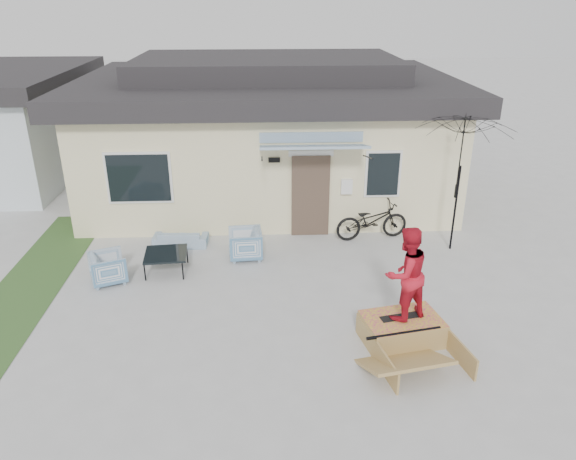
{
  "coord_description": "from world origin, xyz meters",
  "views": [
    {
      "loc": [
        -0.22,
        -8.34,
        5.74
      ],
      "look_at": [
        0.3,
        1.8,
        1.3
      ],
      "focal_mm": 33.94,
      "sensor_mm": 36.0,
      "label": 1
    }
  ],
  "objects_px": {
    "armchair_left": "(108,266)",
    "bicycle": "(372,217)",
    "patio_umbrella": "(459,180)",
    "skateboard": "(402,316)",
    "skater": "(406,272)",
    "loveseat": "(181,236)",
    "skate_ramp": "(402,329)",
    "coffee_table": "(167,262)",
    "armchair_right": "(245,243)"
  },
  "relations": [
    {
      "from": "loveseat",
      "to": "patio_umbrella",
      "type": "distance_m",
      "value": 6.77
    },
    {
      "from": "loveseat",
      "to": "skateboard",
      "type": "xyz_separation_m",
      "value": [
        4.45,
        -4.19,
        0.22
      ]
    },
    {
      "from": "skateboard",
      "to": "skater",
      "type": "height_order",
      "value": "skater"
    },
    {
      "from": "patio_umbrella",
      "to": "skateboard",
      "type": "bearing_deg",
      "value": -120.14
    },
    {
      "from": "loveseat",
      "to": "skateboard",
      "type": "relative_size",
      "value": 1.7
    },
    {
      "from": "patio_umbrella",
      "to": "loveseat",
      "type": "bearing_deg",
      "value": 175.49
    },
    {
      "from": "armchair_right",
      "to": "coffee_table",
      "type": "relative_size",
      "value": 0.85
    },
    {
      "from": "armchair_right",
      "to": "skateboard",
      "type": "relative_size",
      "value": 0.99
    },
    {
      "from": "skateboard",
      "to": "armchair_right",
      "type": "bearing_deg",
      "value": 117.56
    },
    {
      "from": "coffee_table",
      "to": "patio_umbrella",
      "type": "xyz_separation_m",
      "value": [
        6.72,
        0.84,
        1.52
      ]
    },
    {
      "from": "loveseat",
      "to": "coffee_table",
      "type": "distance_m",
      "value": 1.36
    },
    {
      "from": "skater",
      "to": "patio_umbrella",
      "type": "bearing_deg",
      "value": -145.51
    },
    {
      "from": "skate_ramp",
      "to": "patio_umbrella",
      "type": "bearing_deg",
      "value": 49.14
    },
    {
      "from": "armchair_right",
      "to": "skate_ramp",
      "type": "bearing_deg",
      "value": 35.17
    },
    {
      "from": "armchair_right",
      "to": "skate_ramp",
      "type": "distance_m",
      "value": 4.5
    },
    {
      "from": "bicycle",
      "to": "skate_ramp",
      "type": "relative_size",
      "value": 1.03
    },
    {
      "from": "armchair_left",
      "to": "bicycle",
      "type": "relative_size",
      "value": 0.39
    },
    {
      "from": "loveseat",
      "to": "patio_umbrella",
      "type": "height_order",
      "value": "patio_umbrella"
    },
    {
      "from": "loveseat",
      "to": "armchair_right",
      "type": "bearing_deg",
      "value": 157.96
    },
    {
      "from": "armchair_right",
      "to": "coffee_table",
      "type": "bearing_deg",
      "value": -75.18
    },
    {
      "from": "skateboard",
      "to": "skater",
      "type": "relative_size",
      "value": 0.46
    },
    {
      "from": "loveseat",
      "to": "skate_ramp",
      "type": "distance_m",
      "value": 6.15
    },
    {
      "from": "coffee_table",
      "to": "skater",
      "type": "xyz_separation_m",
      "value": [
        4.59,
        -2.83,
        1.13
      ]
    },
    {
      "from": "armchair_left",
      "to": "armchair_right",
      "type": "height_order",
      "value": "armchair_right"
    },
    {
      "from": "armchair_right",
      "to": "bicycle",
      "type": "relative_size",
      "value": 0.42
    },
    {
      "from": "patio_umbrella",
      "to": "armchair_left",
      "type": "bearing_deg",
      "value": -170.98
    },
    {
      "from": "bicycle",
      "to": "armchair_left",
      "type": "bearing_deg",
      "value": 98.42
    },
    {
      "from": "coffee_table",
      "to": "skater",
      "type": "height_order",
      "value": "skater"
    },
    {
      "from": "coffee_table",
      "to": "armchair_right",
      "type": "bearing_deg",
      "value": 19.04
    },
    {
      "from": "coffee_table",
      "to": "patio_umbrella",
      "type": "bearing_deg",
      "value": 7.11
    },
    {
      "from": "armchair_left",
      "to": "patio_umbrella",
      "type": "xyz_separation_m",
      "value": [
        7.89,
        1.25,
        1.38
      ]
    },
    {
      "from": "armchair_right",
      "to": "bicycle",
      "type": "bearing_deg",
      "value": 102.34
    },
    {
      "from": "skater",
      "to": "armchair_left",
      "type": "bearing_deg",
      "value": -48.16
    },
    {
      "from": "skate_ramp",
      "to": "skater",
      "type": "height_order",
      "value": "skater"
    },
    {
      "from": "skateboard",
      "to": "skater",
      "type": "bearing_deg",
      "value": -102.1
    },
    {
      "from": "loveseat",
      "to": "skate_ramp",
      "type": "xyz_separation_m",
      "value": [
        4.46,
        -4.23,
        -0.03
      ]
    },
    {
      "from": "armchair_left",
      "to": "skater",
      "type": "distance_m",
      "value": 6.32
    },
    {
      "from": "coffee_table",
      "to": "skate_ramp",
      "type": "bearing_deg",
      "value": -32.05
    },
    {
      "from": "coffee_table",
      "to": "armchair_left",
      "type": "bearing_deg",
      "value": -160.46
    },
    {
      "from": "coffee_table",
      "to": "skate_ramp",
      "type": "height_order",
      "value": "same"
    },
    {
      "from": "coffee_table",
      "to": "skateboard",
      "type": "bearing_deg",
      "value": -31.7
    },
    {
      "from": "coffee_table",
      "to": "bicycle",
      "type": "xyz_separation_m",
      "value": [
        4.9,
        1.54,
        0.37
      ]
    },
    {
      "from": "coffee_table",
      "to": "loveseat",
      "type": "bearing_deg",
      "value": 84.29
    },
    {
      "from": "coffee_table",
      "to": "skate_ramp",
      "type": "relative_size",
      "value": 0.51
    },
    {
      "from": "loveseat",
      "to": "skateboard",
      "type": "height_order",
      "value": "loveseat"
    },
    {
      "from": "coffee_table",
      "to": "patio_umbrella",
      "type": "relative_size",
      "value": 0.36
    },
    {
      "from": "skate_ramp",
      "to": "skateboard",
      "type": "bearing_deg",
      "value": 90.0
    },
    {
      "from": "armchair_left",
      "to": "skater",
      "type": "relative_size",
      "value": 0.43
    },
    {
      "from": "armchair_left",
      "to": "bicycle",
      "type": "xyz_separation_m",
      "value": [
        6.07,
        1.96,
        0.23
      ]
    },
    {
      "from": "bicycle",
      "to": "patio_umbrella",
      "type": "xyz_separation_m",
      "value": [
        1.82,
        -0.7,
        1.16
      ]
    }
  ]
}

